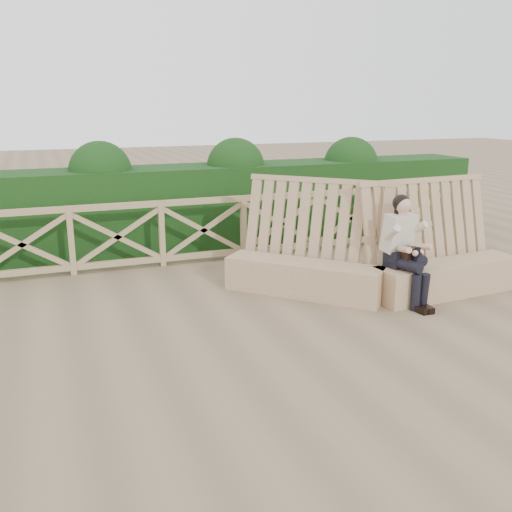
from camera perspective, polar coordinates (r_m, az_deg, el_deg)
name	(u,v)px	position (r m, az deg, el deg)	size (l,w,h in m)	color
ground	(287,337)	(6.70, 3.14, -8.11)	(60.00, 60.00, 0.00)	brown
bench	(375,265)	(8.25, 11.79, -0.91)	(3.97, 2.19, 1.61)	#85674C
woman	(405,246)	(7.87, 14.64, 1.00)	(0.45, 0.90, 1.46)	black
guardrail	(203,230)	(9.68, -5.28, 2.61)	(10.10, 0.09, 1.10)	olive
hedge	(186,207)	(10.78, -7.06, 4.91)	(12.00, 1.20, 1.50)	black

